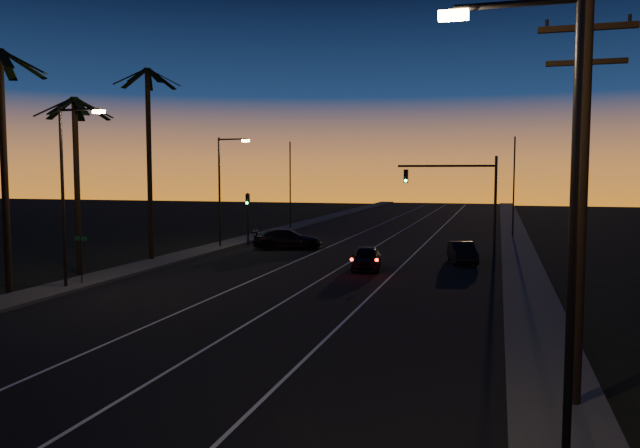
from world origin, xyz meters
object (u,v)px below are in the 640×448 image
(lead_car, at_px, (366,258))
(utility_pole, at_px, (582,193))
(signal_mast, at_px, (462,187))
(right_car, at_px, (462,253))
(cross_car, at_px, (287,239))

(lead_car, bearing_deg, utility_pole, -65.12)
(signal_mast, height_order, lead_car, signal_mast)
(utility_pole, bearing_deg, lead_car, 114.88)
(lead_car, bearing_deg, right_car, 38.66)
(lead_car, xyz_separation_m, cross_car, (-7.85, 8.15, 0.06))
(lead_car, bearing_deg, signal_mast, 62.58)
(utility_pole, bearing_deg, cross_car, 121.22)
(utility_pole, relative_size, cross_car, 1.77)
(utility_pole, distance_m, right_car, 25.45)
(lead_car, bearing_deg, cross_car, 133.91)
(right_car, bearing_deg, signal_mast, 94.39)
(cross_car, bearing_deg, signal_mast, 6.48)
(utility_pole, relative_size, lead_car, 2.09)
(cross_car, bearing_deg, lead_car, -46.09)
(lead_car, distance_m, cross_car, 11.32)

